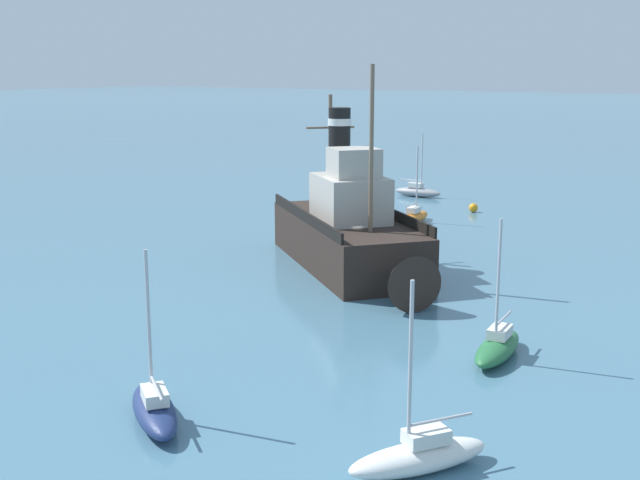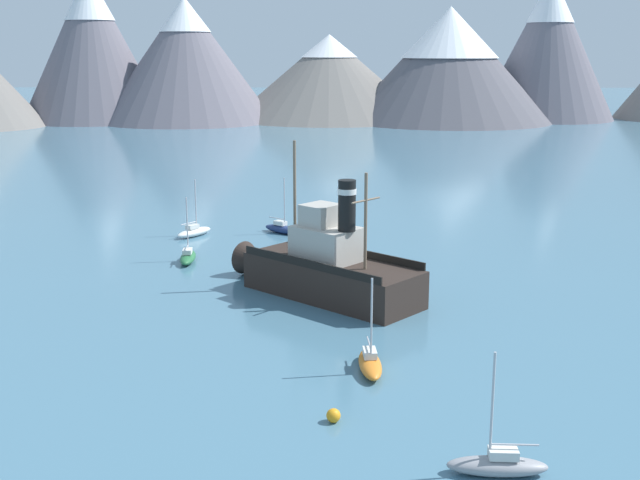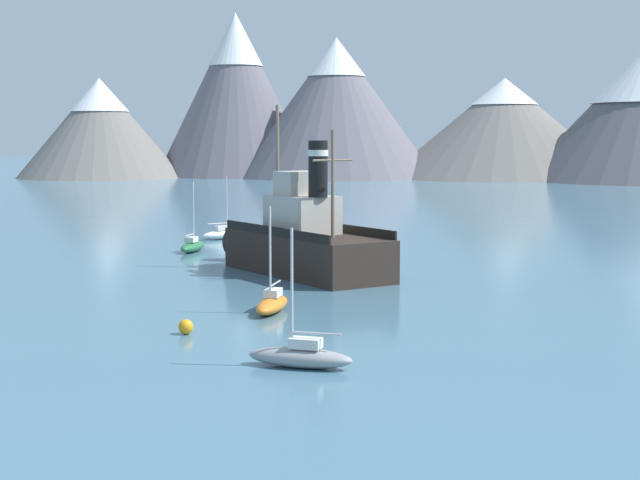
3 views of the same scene
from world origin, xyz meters
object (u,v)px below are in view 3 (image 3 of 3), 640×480
sailboat_orange (272,303)px  mooring_buoy (186,327)px  sailboat_grey (301,355)px  sailboat_navy (320,234)px  sailboat_white (224,234)px  sailboat_green (192,246)px  old_tugboat (301,243)px

sailboat_orange → mooring_buoy: bearing=-107.7°
sailboat_orange → sailboat_grey: size_ratio=1.00×
sailboat_orange → sailboat_navy: 31.47m
mooring_buoy → sailboat_grey: bearing=-34.7°
sailboat_orange → mooring_buoy: (-1.82, -5.69, -0.12)m
sailboat_grey → sailboat_white: (-18.15, 39.47, 0.00)m
sailboat_orange → sailboat_green: (-12.80, 20.90, 0.00)m
sailboat_navy → mooring_buoy: bearing=-83.0°
sailboat_orange → sailboat_white: (-13.80, 29.51, 0.00)m
sailboat_green → mooring_buoy: bearing=-67.6°
sailboat_orange → sailboat_navy: (-6.32, 30.83, 0.00)m
sailboat_navy → mooring_buoy: 36.80m
old_tugboat → sailboat_green: bearing=141.4°
sailboat_grey → sailboat_white: same height
sailboat_navy → sailboat_white: bearing=-170.0°
old_tugboat → mooring_buoy: (0.55, -18.28, -1.52)m
sailboat_white → mooring_buoy: size_ratio=7.90×
mooring_buoy → sailboat_white: bearing=108.8°
old_tugboat → sailboat_orange: (2.37, -12.59, -1.40)m
old_tugboat → sailboat_navy: 18.72m
sailboat_green → mooring_buoy: size_ratio=7.90×
sailboat_orange → sailboat_green: bearing=121.5°
sailboat_white → mooring_buoy: sailboat_white is taller
sailboat_navy → sailboat_green: same height
sailboat_grey → sailboat_navy: size_ratio=1.00×
sailboat_orange → sailboat_grey: bearing=-66.4°
sailboat_navy → sailboat_white: 7.59m
sailboat_green → mooring_buoy: sailboat_green is taller
old_tugboat → mooring_buoy: size_ratio=21.02×
sailboat_green → mooring_buoy: (10.98, -26.60, -0.12)m
old_tugboat → sailboat_green: 13.42m
sailboat_orange → sailboat_green: 24.51m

